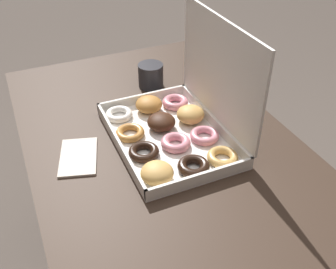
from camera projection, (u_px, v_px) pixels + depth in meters
The scene contains 4 objects.
dining_table at pixel (165, 173), 1.15m from camera, with size 1.26×0.73×0.73m.
donut_box at pixel (178, 120), 1.10m from camera, with size 0.41×0.30×0.33m.
coffee_mug at pixel (151, 75), 1.34m from camera, with size 0.09×0.09×0.08m.
paper_napkin at pixel (78, 157), 1.05m from camera, with size 0.18×0.14×0.01m.
Camera 1 is at (0.79, -0.34, 1.40)m, focal length 42.00 mm.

